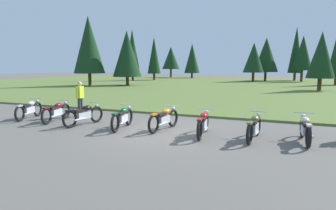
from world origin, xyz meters
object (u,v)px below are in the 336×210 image
Objects in this scene: motorcycle_silver at (29,109)px; motorcycle_british_green at (123,117)px; motorcycle_maroon at (57,111)px; motorcycle_red at (203,123)px; motorcycle_black at (84,114)px; motorcycle_orange at (164,118)px; rider_checking_bike at (80,97)px; motorcycle_olive at (254,127)px; motorcycle_cream at (305,129)px.

motorcycle_british_green is (5.06, -0.22, 0.00)m from motorcycle_silver.
motorcycle_silver is at bearing 178.89° from motorcycle_maroon.
motorcycle_black is at bearing -179.14° from motorcycle_red.
motorcycle_maroon is 1.62m from motorcycle_black.
motorcycle_red is (1.62, -0.33, 0.00)m from motorcycle_orange.
motorcycle_red is (8.23, -0.15, 0.00)m from motorcycle_silver.
motorcycle_silver is 3.25m from motorcycle_black.
motorcycle_black is at bearing -3.94° from motorcycle_silver.
motorcycle_orange is 5.06m from rider_checking_bike.
motorcycle_cream is (1.53, 0.29, 0.00)m from motorcycle_olive.
motorcycle_olive is at bearing -0.40° from motorcycle_silver.
rider_checking_bike is at bearing 132.57° from motorcycle_black.
motorcycle_british_green is 6.41m from motorcycle_cream.
motorcycle_cream is 9.80m from rider_checking_bike.
motorcycle_maroon is 1.00× the size of motorcycle_black.
motorcycle_silver is at bearing -140.91° from rider_checking_bike.
motorcycle_black and motorcycle_olive have the same top height.
motorcycle_maroon is at bearing -94.23° from rider_checking_bike.
motorcycle_maroon is at bearing 173.22° from motorcycle_black.
motorcycle_silver is at bearing -178.91° from motorcycle_cream.
motorcycle_silver and motorcycle_red have the same top height.
motorcycle_silver is 0.98× the size of motorcycle_black.
motorcycle_british_green is 3.73m from rider_checking_bike.
motorcycle_olive is at bearing -169.36° from motorcycle_cream.
motorcycle_british_green is 0.99× the size of motorcycle_cream.
motorcycle_british_green is 0.99× the size of motorcycle_olive.
motorcycle_silver is 9.93m from motorcycle_olive.
motorcycle_red is at bearing -1.03° from motorcycle_silver.
motorcycle_silver is 8.23m from motorcycle_red.
motorcycle_orange is 1.25× the size of rider_checking_bike.
motorcycle_black is 0.99× the size of motorcycle_olive.
motorcycle_silver is at bearing 178.97° from motorcycle_red.
rider_checking_bike reaches higher than motorcycle_silver.
motorcycle_silver is 5.06m from motorcycle_british_green.
rider_checking_bike is (-1.50, 1.63, 0.51)m from motorcycle_black.
rider_checking_bike reaches higher than motorcycle_cream.
motorcycle_silver is 0.98× the size of motorcycle_orange.
motorcycle_orange is at bearing 6.87° from motorcycle_black.
rider_checking_bike reaches higher than motorcycle_red.
motorcycle_orange is 1.00× the size of motorcycle_red.
motorcycle_british_green is (1.82, 0.00, 0.00)m from motorcycle_black.
motorcycle_maroon is 1.00× the size of motorcycle_orange.
motorcycle_orange is at bearing 2.48° from motorcycle_maroon.
motorcycle_black is 1.00× the size of motorcycle_red.
motorcycle_british_green is at bearing -178.71° from motorcycle_red.
motorcycle_olive is (8.29, -0.04, 0.00)m from motorcycle_maroon.
motorcycle_british_green is (3.43, -0.19, 0.00)m from motorcycle_maroon.
motorcycle_red is (4.99, 0.08, 0.00)m from motorcycle_black.
motorcycle_silver and motorcycle_maroon have the same top height.
motorcycle_black is at bearing -176.93° from motorcycle_cream.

